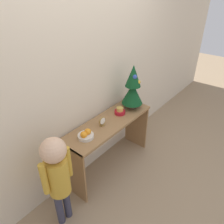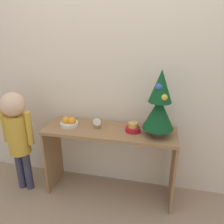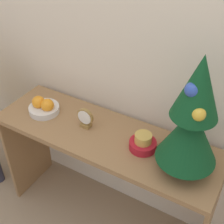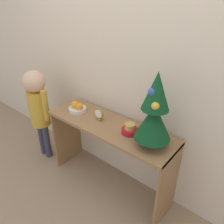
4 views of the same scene
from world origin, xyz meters
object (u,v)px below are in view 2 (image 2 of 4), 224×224
object	(u,v)px
child_figure	(17,130)
mini_tree	(160,105)
desk_clock	(97,123)
fruit_bowl	(69,123)
singing_bowl	(133,128)

from	to	relation	value
child_figure	mini_tree	bearing A→B (deg)	4.77
desk_clock	child_figure	xyz separation A→B (m)	(-0.76, -0.13, -0.09)
fruit_bowl	singing_bowl	xyz separation A→B (m)	(0.61, 0.01, -0.00)
singing_bowl	child_figure	world-z (taller)	child_figure
singing_bowl	child_figure	bearing A→B (deg)	-172.85
mini_tree	singing_bowl	size ratio (longest dim) A/B	4.30
desk_clock	child_figure	world-z (taller)	child_figure
desk_clock	child_figure	bearing A→B (deg)	-169.98
child_figure	desk_clock	bearing A→B (deg)	10.02
singing_bowl	desk_clock	world-z (taller)	desk_clock
mini_tree	child_figure	world-z (taller)	mini_tree
fruit_bowl	singing_bowl	size ratio (longest dim) A/B	1.28
desk_clock	child_figure	distance (m)	0.78
singing_bowl	desk_clock	size ratio (longest dim) A/B	1.18
fruit_bowl	child_figure	world-z (taller)	child_figure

